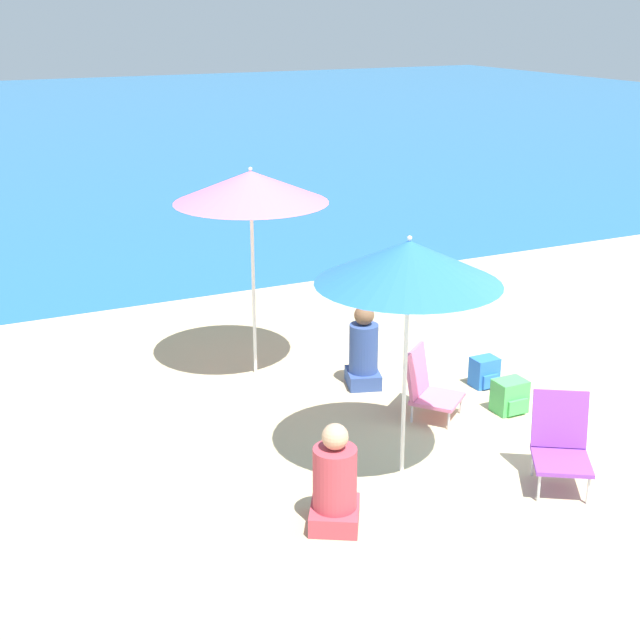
% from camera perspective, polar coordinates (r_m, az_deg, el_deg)
% --- Properties ---
extents(ground_plane, '(60.00, 60.00, 0.00)m').
position_cam_1_polar(ground_plane, '(9.04, 19.15, -6.66)').
color(ground_plane, '#C6B284').
extents(sea_water, '(60.00, 40.00, 0.01)m').
position_cam_1_polar(sea_water, '(32.07, -15.31, 12.04)').
color(sea_water, '#23669E').
rests_on(sea_water, ground).
extents(beach_umbrella_pink, '(1.61, 1.61, 2.26)m').
position_cam_1_polar(beach_umbrella_pink, '(9.25, -4.45, 8.48)').
color(beach_umbrella_pink, white).
rests_on(beach_umbrella_pink, ground).
extents(beach_umbrella_blue, '(1.53, 1.53, 2.10)m').
position_cam_1_polar(beach_umbrella_blue, '(7.16, 5.70, 3.68)').
color(beach_umbrella_blue, white).
rests_on(beach_umbrella_blue, ground).
extents(beach_chair_purple, '(0.70, 0.73, 0.77)m').
position_cam_1_polar(beach_chair_purple, '(7.76, 15.14, -7.49)').
color(beach_chair_purple, silver).
rests_on(beach_chair_purple, ground).
extents(beach_chair_pink, '(0.67, 0.67, 0.69)m').
position_cam_1_polar(beach_chair_pink, '(8.75, 6.87, -4.16)').
color(beach_chair_pink, silver).
rests_on(beach_chair_pink, ground).
extents(person_seated_near, '(0.44, 0.48, 0.89)m').
position_cam_1_polar(person_seated_near, '(9.37, 2.80, -2.08)').
color(person_seated_near, '#334C8C').
rests_on(person_seated_near, ground).
extents(person_seated_far, '(0.55, 0.57, 0.86)m').
position_cam_1_polar(person_seated_far, '(6.94, 0.95, -10.51)').
color(person_seated_far, '#BF3F4C').
rests_on(person_seated_far, ground).
extents(backpack_green, '(0.31, 0.27, 0.33)m').
position_cam_1_polar(backpack_green, '(9.04, 12.06, -4.80)').
color(backpack_green, '#47B756').
rests_on(backpack_green, ground).
extents(backpack_blue, '(0.27, 0.24, 0.32)m').
position_cam_1_polar(backpack_blue, '(9.58, 10.49, -3.31)').
color(backpack_blue, blue).
rests_on(backpack_blue, ground).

